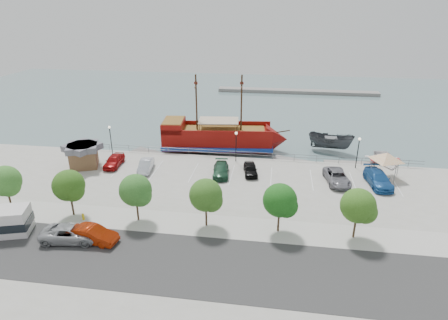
# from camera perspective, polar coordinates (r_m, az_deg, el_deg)

# --- Properties ---
(ground) EXTENTS (160.00, 160.00, 0.00)m
(ground) POSITION_cam_1_polar(r_m,az_deg,el_deg) (46.44, 0.87, -4.43)
(ground) COLOR slate
(land_slab) EXTENTS (100.00, 58.00, 1.20)m
(land_slab) POSITION_cam_1_polar(r_m,az_deg,el_deg) (29.37, -4.96, -22.67)
(land_slab) COLOR #9C9A8D
(land_slab) RESTS_ON ground
(street) EXTENTS (100.00, 8.00, 0.04)m
(street) POSITION_cam_1_polar(r_m,az_deg,el_deg) (32.58, -2.96, -15.73)
(street) COLOR #353535
(street) RESTS_ON land_slab
(sidewalk) EXTENTS (100.00, 4.00, 0.05)m
(sidewalk) POSITION_cam_1_polar(r_m,az_deg,el_deg) (37.36, -1.17, -10.04)
(sidewalk) COLOR #B7B4AC
(sidewalk) RESTS_ON land_slab
(seawall_railing) EXTENTS (50.00, 0.06, 1.00)m
(seawall_railing) POSITION_cam_1_polar(r_m,az_deg,el_deg) (52.84, 1.98, 0.89)
(seawall_railing) COLOR slate
(seawall_railing) RESTS_ON land_slab
(far_shore) EXTENTS (40.00, 3.00, 0.80)m
(far_shore) POSITION_cam_1_polar(r_m,az_deg,el_deg) (98.27, 11.06, 10.21)
(far_shore) COLOR gray
(far_shore) RESTS_ON ground
(pirate_ship) EXTENTS (19.64, 7.23, 12.25)m
(pirate_ship) POSITION_cam_1_polar(r_m,az_deg,el_deg) (57.62, 0.38, 3.37)
(pirate_ship) COLOR maroon
(pirate_ship) RESTS_ON ground
(patrol_boat) EXTENTS (7.32, 4.37, 2.66)m
(patrol_boat) POSITION_cam_1_polar(r_m,az_deg,el_deg) (59.87, 15.90, 2.50)
(patrol_boat) COLOR #3C3F43
(patrol_boat) RESTS_ON ground
(speedboat) EXTENTS (4.83, 6.73, 1.38)m
(speedboat) POSITION_cam_1_polar(r_m,az_deg,el_deg) (56.73, 23.32, -0.39)
(speedboat) COLOR white
(speedboat) RESTS_ON ground
(dock_west) EXTENTS (7.26, 4.71, 0.40)m
(dock_west) POSITION_cam_1_polar(r_m,az_deg,el_deg) (57.32, -10.74, 0.87)
(dock_west) COLOR slate
(dock_west) RESTS_ON ground
(dock_mid) EXTENTS (7.09, 4.16, 0.39)m
(dock_mid) POSITION_cam_1_polar(r_m,az_deg,el_deg) (54.48, 11.03, -0.36)
(dock_mid) COLOR gray
(dock_mid) RESTS_ON ground
(dock_east) EXTENTS (7.86, 2.48, 0.45)m
(dock_east) POSITION_cam_1_polar(r_m,az_deg,el_deg) (55.46, 19.04, -0.78)
(dock_east) COLOR gray
(dock_east) RESTS_ON ground
(shed) EXTENTS (4.94, 4.94, 3.13)m
(shed) POSITION_cam_1_polar(r_m,az_deg,el_deg) (53.00, -20.63, 0.76)
(shed) COLOR brown
(shed) RESTS_ON land_slab
(canopy_tent) EXTENTS (5.90, 5.90, 3.76)m
(canopy_tent) POSITION_cam_1_polar(r_m,az_deg,el_deg) (50.11, 23.64, 1.00)
(canopy_tent) COLOR slate
(canopy_tent) RESTS_ON land_slab
(street_van) EXTENTS (5.80, 3.22, 1.53)m
(street_van) POSITION_cam_1_polar(r_m,az_deg,el_deg) (37.70, -22.20, -10.28)
(street_van) COLOR #9D9FA2
(street_van) RESTS_ON street
(street_sedan) EXTENTS (4.84, 2.27, 1.54)m
(street_sedan) POSITION_cam_1_polar(r_m,az_deg,el_deg) (36.83, -19.34, -10.66)
(street_sedan) COLOR #962105
(street_sedan) RESTS_ON street
(fire_hydrant) EXTENTS (0.26, 0.26, 0.75)m
(fire_hydrant) POSITION_cam_1_polar(r_m,az_deg,el_deg) (40.70, -20.67, -8.05)
(fire_hydrant) COLOR yellow
(fire_hydrant) RESTS_ON sidewalk
(lamp_post_left) EXTENTS (0.36, 0.36, 4.28)m
(lamp_post_left) POSITION_cam_1_polar(r_m,az_deg,el_deg) (55.60, -16.94, 3.67)
(lamp_post_left) COLOR black
(lamp_post_left) RESTS_ON land_slab
(lamp_post_mid) EXTENTS (0.36, 0.36, 4.28)m
(lamp_post_mid) POSITION_cam_1_polar(r_m,az_deg,el_deg) (50.77, 1.85, 2.87)
(lamp_post_mid) COLOR black
(lamp_post_mid) RESTS_ON land_slab
(lamp_post_right) EXTENTS (0.36, 0.36, 4.28)m
(lamp_post_right) POSITION_cam_1_polar(r_m,az_deg,el_deg) (51.62, 19.79, 1.82)
(lamp_post_right) COLOR black
(lamp_post_right) RESTS_ON land_slab
(tree_a) EXTENTS (3.30, 3.20, 5.00)m
(tree_a) POSITION_cam_1_polar(r_m,az_deg,el_deg) (44.46, -30.27, -2.94)
(tree_a) COLOR #473321
(tree_a) RESTS_ON sidewalk
(tree_b) EXTENTS (3.30, 3.20, 5.00)m
(tree_b) POSITION_cam_1_polar(r_m,az_deg,el_deg) (40.57, -22.44, -3.79)
(tree_b) COLOR #473321
(tree_b) RESTS_ON sidewalk
(tree_c) EXTENTS (3.30, 3.20, 5.00)m
(tree_c) POSITION_cam_1_polar(r_m,az_deg,el_deg) (37.60, -13.16, -4.69)
(tree_c) COLOR #473321
(tree_c) RESTS_ON sidewalk
(tree_d) EXTENTS (3.30, 3.20, 5.00)m
(tree_d) POSITION_cam_1_polar(r_m,az_deg,el_deg) (35.76, -2.58, -5.57)
(tree_d) COLOR #473321
(tree_d) RESTS_ON sidewalk
(tree_e) EXTENTS (3.30, 3.20, 5.00)m
(tree_e) POSITION_cam_1_polar(r_m,az_deg,el_deg) (35.24, 8.74, -6.30)
(tree_e) COLOR #473321
(tree_e) RESTS_ON sidewalk
(tree_f) EXTENTS (3.30, 3.20, 5.00)m
(tree_f) POSITION_cam_1_polar(r_m,az_deg,el_deg) (36.10, 19.98, -6.78)
(tree_f) COLOR #473321
(tree_f) RESTS_ON sidewalk
(parked_car_a) EXTENTS (2.04, 4.60, 1.54)m
(parked_car_a) POSITION_cam_1_polar(r_m,az_deg,el_deg) (52.16, -16.42, -0.10)
(parked_car_a) COLOR #9B0D0E
(parked_car_a) RESTS_ON land_slab
(parked_car_b) EXTENTS (2.09, 4.49, 1.43)m
(parked_car_b) POSITION_cam_1_polar(r_m,az_deg,el_deg) (49.74, -11.84, -0.83)
(parked_car_b) COLOR silver
(parked_car_b) RESTS_ON land_slab
(parked_car_d) EXTENTS (2.48, 4.99, 1.39)m
(parked_car_d) POSITION_cam_1_polar(r_m,az_deg,el_deg) (47.46, -0.49, -1.52)
(parked_car_d) COLOR #1D452E
(parked_car_d) RESTS_ON land_slab
(parked_car_e) EXTENTS (2.33, 4.30, 1.39)m
(parked_car_e) POSITION_cam_1_polar(r_m,az_deg,el_deg) (47.85, 4.06, -1.38)
(parked_car_e) COLOR black
(parked_car_e) RESTS_ON land_slab
(parked_car_g) EXTENTS (3.19, 5.67, 1.50)m
(parked_car_g) POSITION_cam_1_polar(r_m,az_deg,el_deg) (47.45, 16.84, -2.51)
(parked_car_g) COLOR gray
(parked_car_g) RESTS_ON land_slab
(parked_car_h) EXTENTS (2.98, 5.93, 1.65)m
(parked_car_h) POSITION_cam_1_polar(r_m,az_deg,el_deg) (48.51, 22.44, -2.65)
(parked_car_h) COLOR #1E559A
(parked_car_h) RESTS_ON land_slab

